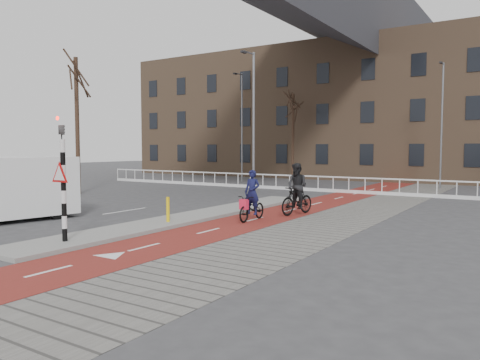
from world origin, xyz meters
The scene contains 15 objects.
ground centered at (0.00, 0.00, 0.00)m, with size 120.00×120.00×0.00m, color #38383A.
bike_lane centered at (1.50, 10.00, 0.01)m, with size 2.50×60.00×0.01m, color maroon.
sidewalk centered at (4.30, 10.00, 0.01)m, with size 3.00×60.00×0.01m, color slate.
curb_island centered at (-0.70, 4.00, 0.06)m, with size 1.80×16.00×0.12m, color gray.
traffic_signal centered at (-0.60, -2.02, 1.99)m, with size 0.80×0.80×3.68m.
bollard centered at (-0.45, 2.21, 0.56)m, with size 0.12×0.12×0.89m, color yellow.
cyclist_near centered at (1.60, 4.64, 0.65)m, with size 0.73×1.87×1.92m.
cyclist_far centered at (2.33, 7.01, 0.89)m, with size 1.04×2.07×2.12m.
railing centered at (-5.00, 17.00, 0.31)m, with size 28.00×0.10×0.99m.
townhouse_row centered at (-3.00, 32.00, 7.81)m, with size 46.00×10.00×15.90m.
tree_left centered at (-12.53, 7.94, 4.04)m, with size 0.25×0.25×8.07m, color black.
tree_mid centered at (-6.89, 25.37, 3.63)m, with size 0.23×0.23×7.26m, color black.
streetlight_near centered at (-2.10, 10.92, 3.86)m, with size 0.12×0.12×7.73m, color slate.
streetlight_left centered at (-9.52, 21.50, 4.33)m, with size 0.12×0.12×8.65m, color slate.
streetlight_right centered at (5.09, 23.48, 4.20)m, with size 0.12×0.12×8.40m, color slate.
Camera 1 is at (10.64, -10.37, 2.77)m, focal length 35.00 mm.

